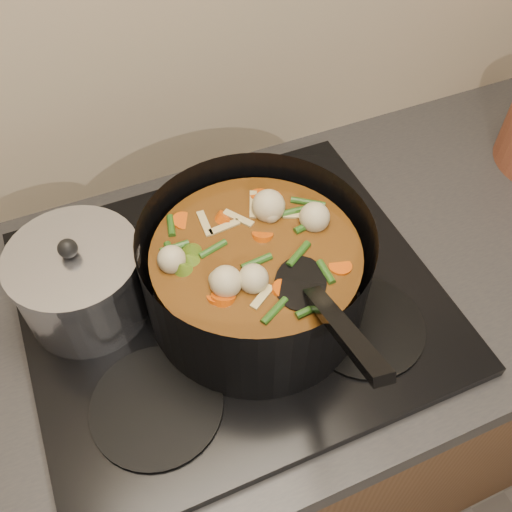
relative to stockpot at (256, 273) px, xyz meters
name	(u,v)px	position (x,y,z in m)	size (l,w,h in m)	color
counter	(239,419)	(-0.03, 0.03, -0.55)	(2.64, 0.64, 0.91)	brown
stovetop	(232,299)	(-0.03, 0.03, -0.08)	(0.62, 0.54, 0.03)	black
stockpot	(256,273)	(0.00, 0.00, 0.00)	(0.41, 0.48, 0.24)	black
saucepan	(81,282)	(-0.24, 0.09, -0.01)	(0.19, 0.19, 0.15)	silver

